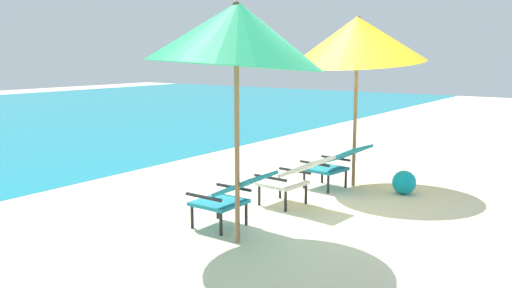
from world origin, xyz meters
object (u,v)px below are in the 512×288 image
(beach_umbrella_left, at_px, (236,34))
(beach_ball, at_px, (404,182))
(lounge_chair_center, at_px, (294,176))
(lounge_chair_left, at_px, (231,194))
(beach_umbrella_right, at_px, (358,40))
(lounge_chair_right, at_px, (336,162))

(beach_umbrella_left, height_order, beach_ball, beach_umbrella_left)
(lounge_chair_center, bearing_deg, lounge_chair_left, 175.07)
(lounge_chair_center, distance_m, beach_umbrella_right, 2.24)
(lounge_chair_right, bearing_deg, lounge_chair_center, 178.08)
(lounge_chair_left, height_order, lounge_chair_right, same)
(beach_umbrella_right, bearing_deg, beach_ball, -90.87)
(lounge_chair_left, relative_size, lounge_chair_right, 0.94)
(lounge_chair_center, height_order, beach_ball, lounge_chair_center)
(beach_umbrella_left, relative_size, beach_umbrella_right, 0.98)
(beach_umbrella_left, bearing_deg, lounge_chair_right, 3.79)
(beach_umbrella_right, bearing_deg, lounge_chair_left, 174.58)
(beach_umbrella_right, xyz_separation_m, beach_ball, (-0.01, -0.77, -1.95))
(lounge_chair_right, height_order, beach_umbrella_right, beach_umbrella_right)
(lounge_chair_right, relative_size, beach_umbrella_right, 0.37)
(lounge_chair_center, relative_size, beach_ball, 2.77)
(beach_umbrella_left, height_order, beach_umbrella_right, beach_umbrella_right)
(lounge_chair_center, xyz_separation_m, beach_umbrella_right, (1.44, -0.15, 1.71))
(beach_umbrella_left, relative_size, beach_ball, 7.50)
(lounge_chair_left, distance_m, beach_umbrella_left, 1.75)
(lounge_chair_right, bearing_deg, beach_umbrella_right, -16.72)
(beach_umbrella_left, bearing_deg, lounge_chair_center, 8.01)
(lounge_chair_center, bearing_deg, beach_ball, -32.70)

